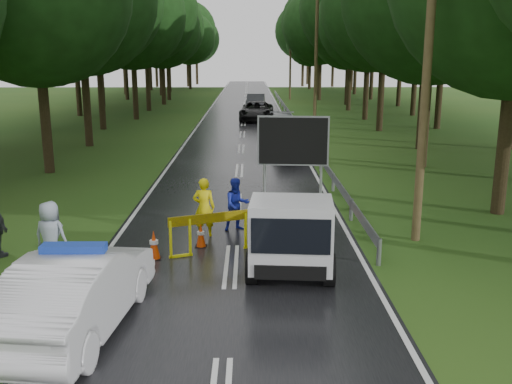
{
  "coord_description": "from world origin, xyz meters",
  "views": [
    {
      "loc": [
        0.47,
        -13.44,
        5.16
      ],
      "look_at": [
        0.65,
        2.51,
        1.3
      ],
      "focal_mm": 40.0,
      "sensor_mm": 36.0,
      "label": 1
    }
  ],
  "objects_px": {
    "civilian": "(237,204)",
    "queue_car_fourth": "(256,102)",
    "barrier": "(218,222)",
    "officer": "(204,208)",
    "queue_car_second": "(282,125)",
    "police_sedan": "(77,292)",
    "work_truck": "(291,228)",
    "queue_car_first": "(292,144)",
    "queue_car_third": "(257,111)"
  },
  "relations": [
    {
      "from": "barrier",
      "to": "queue_car_third",
      "type": "relative_size",
      "value": 0.46
    },
    {
      "from": "work_truck",
      "to": "civilian",
      "type": "xyz_separation_m",
      "value": [
        -1.42,
        2.94,
        -0.17
      ]
    },
    {
      "from": "officer",
      "to": "queue_car_fourth",
      "type": "relative_size",
      "value": 0.37
    },
    {
      "from": "barrier",
      "to": "civilian",
      "type": "distance_m",
      "value": 2.05
    },
    {
      "from": "work_truck",
      "to": "officer",
      "type": "relative_size",
      "value": 2.67
    },
    {
      "from": "officer",
      "to": "civilian",
      "type": "height_order",
      "value": "officer"
    },
    {
      "from": "police_sedan",
      "to": "barrier",
      "type": "height_order",
      "value": "police_sedan"
    },
    {
      "from": "queue_car_second",
      "to": "civilian",
      "type": "bearing_deg",
      "value": -94.09
    },
    {
      "from": "police_sedan",
      "to": "queue_car_second",
      "type": "bearing_deg",
      "value": -95.08
    },
    {
      "from": "officer",
      "to": "civilian",
      "type": "distance_m",
      "value": 1.11
    },
    {
      "from": "work_truck",
      "to": "queue_car_third",
      "type": "xyz_separation_m",
      "value": [
        -0.46,
        32.0,
        -0.2
      ]
    },
    {
      "from": "barrier",
      "to": "queue_car_first",
      "type": "distance_m",
      "value": 14.45
    },
    {
      "from": "queue_car_second",
      "to": "queue_car_fourth",
      "type": "height_order",
      "value": "queue_car_fourth"
    },
    {
      "from": "queue_car_third",
      "to": "queue_car_fourth",
      "type": "xyz_separation_m",
      "value": [
        0.0,
        8.68,
        0.0
      ]
    },
    {
      "from": "queue_car_fourth",
      "to": "officer",
      "type": "bearing_deg",
      "value": -89.72
    },
    {
      "from": "work_truck",
      "to": "queue_car_first",
      "type": "xyz_separation_m",
      "value": [
        1.1,
        15.08,
        -0.25
      ]
    },
    {
      "from": "officer",
      "to": "queue_car_second",
      "type": "height_order",
      "value": "officer"
    },
    {
      "from": "officer",
      "to": "queue_car_third",
      "type": "bearing_deg",
      "value": -94.22
    },
    {
      "from": "officer",
      "to": "civilian",
      "type": "xyz_separation_m",
      "value": [
        0.93,
        0.59,
        -0.07
      ]
    },
    {
      "from": "work_truck",
      "to": "queue_car_fourth",
      "type": "bearing_deg",
      "value": 95.43
    },
    {
      "from": "police_sedan",
      "to": "queue_car_third",
      "type": "xyz_separation_m",
      "value": [
        3.85,
        35.45,
        -0.03
      ]
    },
    {
      "from": "police_sedan",
      "to": "queue_car_first",
      "type": "bearing_deg",
      "value": -100.05
    },
    {
      "from": "barrier",
      "to": "officer",
      "type": "bearing_deg",
      "value": 87.75
    },
    {
      "from": "police_sedan",
      "to": "queue_car_fourth",
      "type": "relative_size",
      "value": 1.06
    },
    {
      "from": "police_sedan",
      "to": "queue_car_second",
      "type": "xyz_separation_m",
      "value": [
        5.4,
        27.09,
        -0.1
      ]
    },
    {
      "from": "officer",
      "to": "queue_car_fourth",
      "type": "bearing_deg",
      "value": -93.39
    },
    {
      "from": "barrier",
      "to": "officer",
      "type": "relative_size",
      "value": 1.45
    },
    {
      "from": "work_truck",
      "to": "queue_car_first",
      "type": "distance_m",
      "value": 15.12
    },
    {
      "from": "barrier",
      "to": "civilian",
      "type": "relative_size",
      "value": 1.58
    },
    {
      "from": "police_sedan",
      "to": "queue_car_third",
      "type": "relative_size",
      "value": 0.9
    },
    {
      "from": "police_sedan",
      "to": "barrier",
      "type": "relative_size",
      "value": 1.96
    },
    {
      "from": "work_truck",
      "to": "queue_car_second",
      "type": "bearing_deg",
      "value": 92.13
    },
    {
      "from": "barrier",
      "to": "officer",
      "type": "xyz_separation_m",
      "value": [
        -0.48,
        1.41,
        0.03
      ]
    },
    {
      "from": "civilian",
      "to": "officer",
      "type": "bearing_deg",
      "value": -166.07
    },
    {
      "from": "officer",
      "to": "police_sedan",
      "type": "bearing_deg",
      "value": 70.85
    },
    {
      "from": "queue_car_first",
      "to": "queue_car_second",
      "type": "height_order",
      "value": "queue_car_first"
    },
    {
      "from": "officer",
      "to": "queue_car_third",
      "type": "height_order",
      "value": "officer"
    },
    {
      "from": "barrier",
      "to": "queue_car_first",
      "type": "xyz_separation_m",
      "value": [
        2.97,
        14.14,
        -0.12
      ]
    },
    {
      "from": "work_truck",
      "to": "queue_car_second",
      "type": "relative_size",
      "value": 0.97
    },
    {
      "from": "civilian",
      "to": "queue_car_first",
      "type": "height_order",
      "value": "civilian"
    },
    {
      "from": "queue_car_second",
      "to": "queue_car_first",
      "type": "bearing_deg",
      "value": -87.16
    },
    {
      "from": "work_truck",
      "to": "barrier",
      "type": "distance_m",
      "value": 2.1
    },
    {
      "from": "barrier",
      "to": "queue_car_fourth",
      "type": "xyz_separation_m",
      "value": [
        1.42,
        39.74,
        -0.07
      ]
    },
    {
      "from": "queue_car_second",
      "to": "police_sedan",
      "type": "bearing_deg",
      "value": -98.44
    },
    {
      "from": "police_sedan",
      "to": "work_truck",
      "type": "relative_size",
      "value": 1.07
    },
    {
      "from": "civilian",
      "to": "queue_car_third",
      "type": "bearing_deg",
      "value": 69.62
    },
    {
      "from": "police_sedan",
      "to": "civilian",
      "type": "height_order",
      "value": "police_sedan"
    },
    {
      "from": "queue_car_fourth",
      "to": "queue_car_first",
      "type": "bearing_deg",
      "value": -83.42
    },
    {
      "from": "queue_car_fourth",
      "to": "work_truck",
      "type": "bearing_deg",
      "value": -86.25
    },
    {
      "from": "civilian",
      "to": "queue_car_fourth",
      "type": "xyz_separation_m",
      "value": [
        0.96,
        37.74,
        -0.03
      ]
    }
  ]
}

